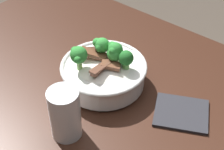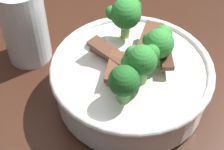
{
  "view_description": "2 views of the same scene",
  "coord_description": "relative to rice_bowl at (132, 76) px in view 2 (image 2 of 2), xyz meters",
  "views": [
    {
      "loc": [
        -0.37,
        0.44,
        1.47
      ],
      "look_at": [
        0.05,
        -0.08,
        0.89
      ],
      "focal_mm": 56.23,
      "sensor_mm": 36.0,
      "label": 1
    },
    {
      "loc": [
        -0.18,
        -0.33,
        1.24
      ],
      "look_at": [
        0.07,
        -0.09,
        0.88
      ],
      "focal_mm": 57.85,
      "sensor_mm": 36.0,
      "label": 2
    }
  ],
  "objects": [
    {
      "name": "dining_table",
      "position": [
        -0.1,
        0.11,
        -0.14
      ],
      "size": [
        1.38,
        0.99,
        0.81
      ],
      "color": "#381E14",
      "rests_on": "ground"
    },
    {
      "name": "rice_bowl",
      "position": [
        0.0,
        0.0,
        0.0
      ],
      "size": [
        0.23,
        0.23,
        0.14
      ],
      "color": "white",
      "rests_on": "dining_table"
    },
    {
      "name": "drinking_glass",
      "position": [
        -0.04,
        0.19,
        0.01
      ],
      "size": [
        0.07,
        0.07,
        0.13
      ],
      "color": "white",
      "rests_on": "dining_table"
    }
  ]
}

